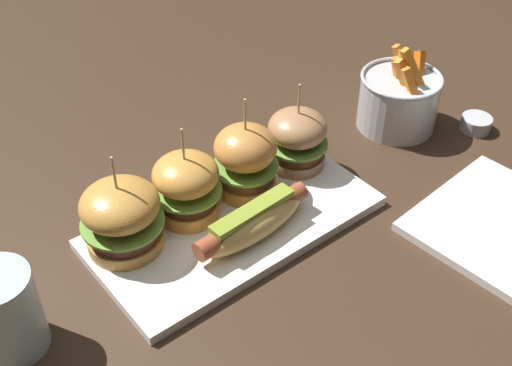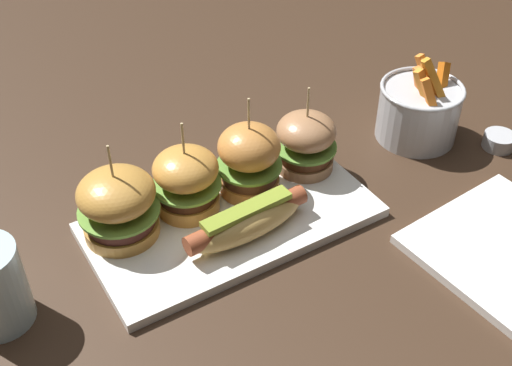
# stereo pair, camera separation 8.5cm
# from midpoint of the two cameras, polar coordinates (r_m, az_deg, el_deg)

# --- Properties ---
(ground_plane) EXTENTS (3.00, 3.00, 0.00)m
(ground_plane) POSITION_cam_midpoint_polar(r_m,az_deg,el_deg) (0.87, -4.74, -3.85)
(ground_plane) COLOR #382619
(platter_main) EXTENTS (0.38, 0.19, 0.01)m
(platter_main) POSITION_cam_midpoint_polar(r_m,az_deg,el_deg) (0.86, -4.76, -3.52)
(platter_main) COLOR white
(platter_main) RESTS_ON ground
(hot_dog) EXTENTS (0.17, 0.06, 0.05)m
(hot_dog) POSITION_cam_midpoint_polar(r_m,az_deg,el_deg) (0.82, -3.11, -3.41)
(hot_dog) COLOR tan
(hot_dog) RESTS_ON platter_main
(slider_far_left) EXTENTS (0.10, 0.10, 0.14)m
(slider_far_left) POSITION_cam_midpoint_polar(r_m,az_deg,el_deg) (0.81, -14.57, -2.96)
(slider_far_left) COLOR #C1883B
(slider_far_left) RESTS_ON platter_main
(slider_center_left) EXTENTS (0.09, 0.09, 0.13)m
(slider_center_left) POSITION_cam_midpoint_polar(r_m,az_deg,el_deg) (0.84, -8.94, -0.39)
(slider_center_left) COLOR #C88A3B
(slider_center_left) RESTS_ON platter_main
(slider_center_right) EXTENTS (0.09, 0.09, 0.15)m
(slider_center_right) POSITION_cam_midpoint_polar(r_m,az_deg,el_deg) (0.87, -3.70, 1.94)
(slider_center_right) COLOR #C6803C
(slider_center_right) RESTS_ON platter_main
(slider_far_right) EXTENTS (0.09, 0.09, 0.13)m
(slider_far_right) POSITION_cam_midpoint_polar(r_m,az_deg,el_deg) (0.92, 0.97, 3.83)
(slider_far_right) COLOR #A4734C
(slider_far_right) RESTS_ON platter_main
(fries_bucket) EXTENTS (0.13, 0.13, 0.14)m
(fries_bucket) POSITION_cam_midpoint_polar(r_m,az_deg,el_deg) (1.04, 10.05, 7.06)
(fries_bucket) COLOR #B7BABF
(fries_bucket) RESTS_ON ground
(sauce_ramekin) EXTENTS (0.05, 0.05, 0.02)m
(sauce_ramekin) POSITION_cam_midpoint_polar(r_m,az_deg,el_deg) (1.08, 16.49, 4.93)
(sauce_ramekin) COLOR #B7BABF
(sauce_ramekin) RESTS_ON ground
(side_plate) EXTENTS (0.23, 0.23, 0.01)m
(side_plate) POSITION_cam_midpoint_polar(r_m,az_deg,el_deg) (0.90, 18.64, -3.93)
(side_plate) COLOR white
(side_plate) RESTS_ON ground
(water_glass) EXTENTS (0.08, 0.08, 0.10)m
(water_glass) POSITION_cam_midpoint_polar(r_m,az_deg,el_deg) (0.76, -24.07, -10.54)
(water_glass) COLOR silver
(water_glass) RESTS_ON ground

